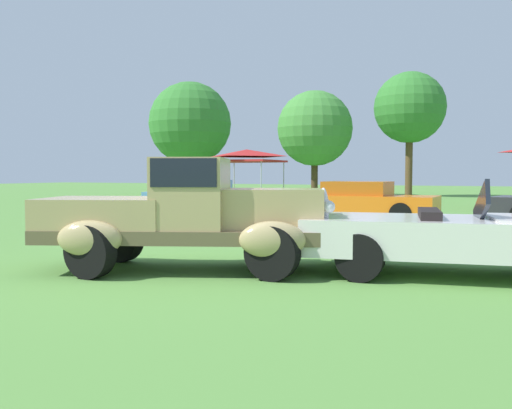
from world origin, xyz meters
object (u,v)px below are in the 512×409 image
at_px(neighbor_convertible, 470,236).
at_px(show_car_skyblue, 206,197).
at_px(feature_pickup_truck, 187,213).
at_px(show_car_orange, 362,202).
at_px(canopy_tent_left_field, 247,155).

distance_m(neighbor_convertible, show_car_skyblue, 13.09).
xyz_separation_m(feature_pickup_truck, neighbor_convertible, (3.93, 1.23, -0.29)).
bearing_deg(feature_pickup_truck, neighbor_convertible, 17.46).
relative_size(feature_pickup_truck, neighbor_convertible, 0.95).
bearing_deg(show_car_orange, neighbor_convertible, -66.80).
bearing_deg(show_car_orange, feature_pickup_truck, -92.40).
relative_size(feature_pickup_truck, show_car_orange, 1.02).
bearing_deg(show_car_skyblue, show_car_orange, -7.76).
relative_size(show_car_orange, canopy_tent_left_field, 1.34).
bearing_deg(neighbor_convertible, show_car_skyblue, 136.31).
distance_m(show_car_orange, canopy_tent_left_field, 12.35).
xyz_separation_m(feature_pickup_truck, show_car_skyblue, (-5.54, 10.28, -0.27)).
height_order(show_car_skyblue, canopy_tent_left_field, canopy_tent_left_field).
relative_size(feature_pickup_truck, show_car_skyblue, 0.95).
distance_m(neighbor_convertible, show_car_orange, 8.96).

